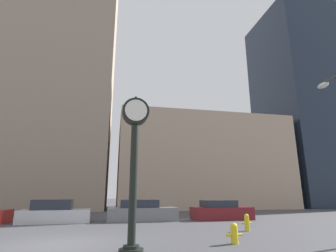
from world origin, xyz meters
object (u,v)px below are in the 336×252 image
(car_maroon, at_px, (221,211))
(fire_hydrant_near, at_px, (234,233))
(car_silver, at_px, (55,213))
(street_clock, at_px, (134,152))
(car_grey, at_px, (142,212))
(fire_hydrant_far, at_px, (247,222))

(car_maroon, xyz_separation_m, fire_hydrant_near, (-3.19, -8.94, -0.20))
(car_silver, bearing_deg, street_clock, -69.42)
(car_grey, xyz_separation_m, fire_hydrant_far, (4.58, -5.99, -0.18))
(fire_hydrant_near, bearing_deg, car_grey, 105.24)
(car_maroon, bearing_deg, car_grey, 178.44)
(car_grey, xyz_separation_m, fire_hydrant_near, (2.47, -9.05, -0.23))
(street_clock, relative_size, car_silver, 1.18)
(car_silver, height_order, fire_hydrant_near, car_silver)
(car_silver, bearing_deg, car_maroon, -2.84)
(street_clock, xyz_separation_m, fire_hydrant_near, (3.78, 0.74, -2.76))
(car_silver, height_order, fire_hydrant_far, car_silver)
(street_clock, relative_size, fire_hydrant_far, 6.39)
(car_grey, distance_m, fire_hydrant_near, 9.39)
(fire_hydrant_far, bearing_deg, car_grey, 127.42)
(car_maroon, bearing_deg, fire_hydrant_far, -100.73)
(street_clock, xyz_separation_m, car_silver, (-4.20, 9.66, -2.53))
(car_silver, bearing_deg, fire_hydrant_near, -51.08)
(car_grey, bearing_deg, fire_hydrant_near, -74.54)
(fire_hydrant_near, bearing_deg, street_clock, -168.90)
(car_grey, height_order, fire_hydrant_far, car_grey)
(fire_hydrant_near, bearing_deg, fire_hydrant_far, 55.35)
(car_silver, distance_m, fire_hydrant_far, 11.68)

